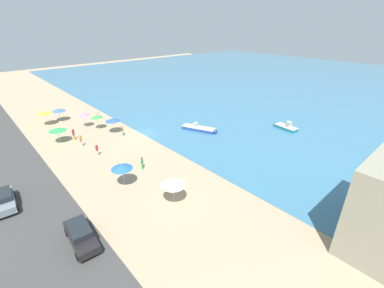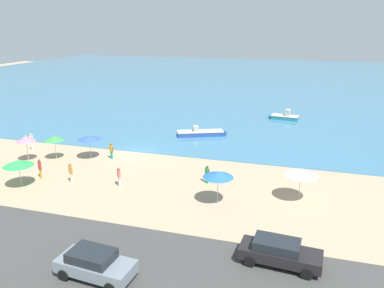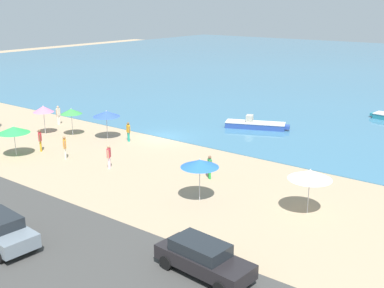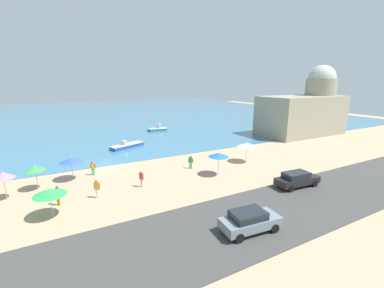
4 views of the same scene
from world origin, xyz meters
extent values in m
plane|color=tan|center=(0.00, 0.00, 0.00)|extent=(160.00, 160.00, 0.00)
cube|color=teal|center=(0.00, 55.00, 0.03)|extent=(150.00, 110.00, 0.05)
cylinder|color=#B2B2B7|center=(-6.87, -4.18, 1.00)|extent=(0.05, 0.05, 2.00)
cone|color=green|center=(-6.87, -4.18, 2.18)|extent=(1.86, 1.86, 0.46)
sphere|color=silver|center=(-6.87, -4.18, 2.43)|extent=(0.08, 0.08, 0.08)
cylinder|color=#B2B2B7|center=(-9.18, -5.36, 1.03)|extent=(0.05, 0.05, 2.06)
cone|color=pink|center=(-9.18, -5.36, 2.27)|extent=(1.80, 1.80, 0.53)
sphere|color=silver|center=(-9.18, -5.36, 2.57)|extent=(0.08, 0.08, 0.08)
cylinder|color=#B2B2B7|center=(10.59, -9.05, 1.08)|extent=(0.05, 0.05, 2.17)
cone|color=blue|center=(10.59, -9.05, 2.34)|extent=(2.26, 2.26, 0.45)
sphere|color=silver|center=(10.59, -9.05, 2.59)|extent=(0.08, 0.08, 0.08)
cylinder|color=#B2B2B7|center=(-5.65, -10.63, 0.94)|extent=(0.05, 0.05, 1.88)
cone|color=green|center=(-5.65, -10.63, 2.08)|extent=(2.39, 2.39, 0.49)
sphere|color=silver|center=(-5.65, -10.63, 2.35)|extent=(0.08, 0.08, 0.08)
cylinder|color=#B2B2B7|center=(-3.71, -3.01, 1.00)|extent=(0.05, 0.05, 2.00)
cone|color=blue|center=(-3.71, -3.01, 2.17)|extent=(2.29, 2.29, 0.46)
sphere|color=silver|center=(-3.71, -3.01, 2.43)|extent=(0.08, 0.08, 0.08)
cylinder|color=#B2B2B7|center=(16.42, -6.79, 1.04)|extent=(0.05, 0.05, 2.08)
cone|color=white|center=(16.42, -6.79, 2.28)|extent=(2.43, 2.43, 0.50)
sphere|color=silver|center=(16.42, -6.79, 2.56)|extent=(0.08, 0.08, 0.08)
cylinder|color=gold|center=(-5.13, -8.77, 0.43)|extent=(0.14, 0.14, 0.85)
cylinder|color=gold|center=(-5.26, -8.66, 0.43)|extent=(0.14, 0.14, 0.85)
cube|color=red|center=(-5.19, -8.71, 1.19)|extent=(0.42, 0.40, 0.67)
sphere|color=brown|center=(-5.19, -8.71, 1.66)|extent=(0.22, 0.22, 0.22)
cylinder|color=brown|center=(-5.01, -8.87, 1.14)|extent=(0.09, 0.09, 0.61)
cylinder|color=brown|center=(-5.38, -8.56, 1.14)|extent=(0.09, 0.09, 0.61)
cylinder|color=white|center=(-2.04, -8.83, 0.43)|extent=(0.14, 0.14, 0.85)
cylinder|color=white|center=(-2.18, -8.73, 0.43)|extent=(0.14, 0.14, 0.85)
cube|color=orange|center=(-2.11, -8.78, 1.19)|extent=(0.42, 0.39, 0.67)
sphere|color=#A2724A|center=(-2.11, -8.78, 1.66)|extent=(0.22, 0.22, 0.22)
cylinder|color=#A2724A|center=(-1.91, -8.92, 1.14)|extent=(0.09, 0.09, 0.61)
cylinder|color=#A2724A|center=(-2.31, -8.64, 1.14)|extent=(0.09, 0.09, 0.61)
cylinder|color=white|center=(-11.08, -2.31, 0.44)|extent=(0.14, 0.14, 0.88)
cylinder|color=white|center=(-11.06, -2.49, 0.44)|extent=(0.14, 0.14, 0.88)
cube|color=beige|center=(-11.07, -2.40, 1.23)|extent=(0.27, 0.39, 0.70)
sphere|color=tan|center=(-11.07, -2.40, 1.71)|extent=(0.22, 0.22, 0.22)
cylinder|color=tan|center=(-11.10, -2.16, 1.18)|extent=(0.09, 0.09, 0.63)
cylinder|color=tan|center=(-11.04, -2.64, 1.18)|extent=(0.09, 0.09, 0.63)
cylinder|color=teal|center=(-1.70, -2.51, 0.40)|extent=(0.14, 0.14, 0.80)
cylinder|color=teal|center=(-1.54, -2.59, 0.40)|extent=(0.14, 0.14, 0.80)
cube|color=gold|center=(-1.62, -2.55, 1.12)|extent=(0.42, 0.35, 0.63)
sphere|color=brown|center=(-1.62, -2.55, 1.57)|extent=(0.22, 0.22, 0.22)
cylinder|color=brown|center=(-1.84, -2.45, 1.07)|extent=(0.09, 0.09, 0.57)
cylinder|color=brown|center=(-1.40, -2.65, 1.07)|extent=(0.09, 0.09, 0.57)
cylinder|color=white|center=(2.05, -8.21, 0.42)|extent=(0.14, 0.14, 0.83)
cylinder|color=white|center=(2.15, -8.36, 0.42)|extent=(0.14, 0.14, 0.83)
cube|color=#BC3741|center=(2.10, -8.28, 1.16)|extent=(0.38, 0.42, 0.66)
sphere|color=tan|center=(2.10, -8.28, 1.62)|extent=(0.22, 0.22, 0.22)
cylinder|color=tan|center=(1.96, -8.08, 1.11)|extent=(0.09, 0.09, 0.59)
cylinder|color=tan|center=(2.23, -8.48, 1.11)|extent=(0.09, 0.09, 0.59)
cylinder|color=green|center=(8.86, -5.61, 0.38)|extent=(0.14, 0.14, 0.76)
cylinder|color=green|center=(9.00, -5.73, 0.38)|extent=(0.14, 0.14, 0.76)
cube|color=#2D924E|center=(8.93, -5.67, 1.07)|extent=(0.42, 0.40, 0.60)
sphere|color=brown|center=(8.93, -5.67, 1.50)|extent=(0.22, 0.22, 0.22)
cylinder|color=brown|center=(8.75, -5.51, 1.02)|extent=(0.09, 0.09, 0.54)
cylinder|color=brown|center=(9.11, -5.82, 1.02)|extent=(0.09, 0.09, 0.54)
cube|color=slate|center=(6.32, -19.29, 0.72)|extent=(4.30, 2.14, 0.67)
cylinder|color=black|center=(7.80, -18.57, 0.38)|extent=(0.66, 0.27, 0.64)
cylinder|color=black|center=(7.65, -20.25, 0.38)|extent=(0.66, 0.27, 0.64)
cylinder|color=black|center=(4.98, -18.32, 0.38)|extent=(0.66, 0.27, 0.64)
cube|color=black|center=(15.55, -15.47, 0.70)|extent=(4.58, 2.00, 0.63)
cube|color=#1E2328|center=(15.33, -15.45, 1.28)|extent=(2.61, 1.65, 0.53)
cylinder|color=black|center=(17.12, -14.82, 0.38)|extent=(0.66, 0.27, 0.64)
cylinder|color=black|center=(14.10, -14.58, 0.38)|extent=(0.66, 0.27, 0.64)
cylinder|color=black|center=(13.97, -16.12, 0.38)|extent=(0.66, 0.27, 0.64)
cube|color=teal|center=(12.07, 18.82, 0.34)|extent=(0.54, 0.86, 0.29)
cube|color=#2A4796|center=(4.76, 7.58, 0.30)|extent=(5.57, 3.40, 0.50)
cube|color=#2A4796|center=(7.46, 8.71, 0.35)|extent=(0.71, 0.90, 0.30)
cube|color=silver|center=(4.76, 7.58, 0.59)|extent=(5.60, 3.48, 0.08)
cube|color=#B2AD9E|center=(4.26, 7.37, 0.90)|extent=(0.88, 1.01, 0.71)
camera|label=1|loc=(32.73, -19.11, 16.13)|focal=24.00mm
camera|label=2|loc=(15.85, -33.90, 12.87)|focal=35.00mm
camera|label=3|loc=(26.19, -30.36, 11.39)|focal=45.00mm
camera|label=4|loc=(-4.71, -31.31, 10.11)|focal=24.00mm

